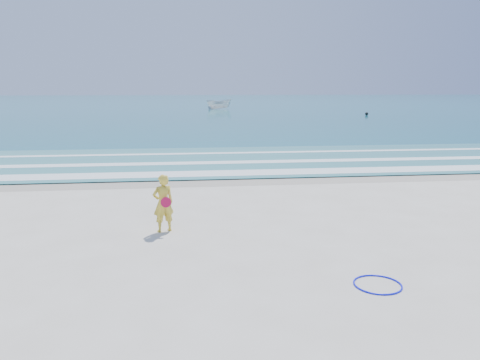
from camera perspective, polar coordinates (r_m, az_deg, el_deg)
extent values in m
plane|color=silver|center=(10.30, -1.12, -9.93)|extent=(400.00, 400.00, 0.00)
cube|color=#B2A893|center=(18.95, -3.81, -0.06)|extent=(400.00, 2.40, 0.00)
cube|color=#19727F|center=(114.62, -6.38, 9.40)|extent=(400.00, 190.00, 0.04)
cube|color=#59B7AD|center=(23.86, -4.45, 2.40)|extent=(400.00, 10.00, 0.01)
cube|color=white|center=(20.22, -4.01, 0.81)|extent=(400.00, 1.40, 0.01)
cube|color=white|center=(23.07, -4.36, 2.11)|extent=(400.00, 0.90, 0.01)
cube|color=white|center=(26.33, -4.68, 3.25)|extent=(400.00, 0.60, 0.01)
torus|color=#0D16FB|center=(9.53, 16.43, -12.11)|extent=(1.09, 1.09, 0.03)
imported|color=silver|center=(78.96, -2.57, 9.23)|extent=(4.46, 2.38, 1.63)
sphere|color=black|center=(63.48, 15.19, 7.80)|extent=(0.43, 0.43, 0.43)
imported|color=gold|center=(12.31, -9.35, -2.80)|extent=(0.65, 0.54, 1.52)
cylinder|color=#C41140|center=(12.12, -9.02, -2.70)|extent=(0.27, 0.08, 0.27)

